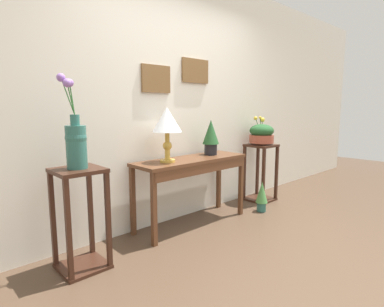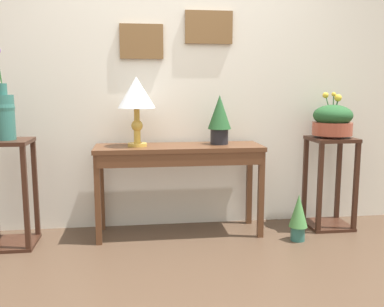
{
  "view_description": "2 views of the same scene",
  "coord_description": "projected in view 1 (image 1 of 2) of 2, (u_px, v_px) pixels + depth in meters",
  "views": [
    {
      "loc": [
        -2.24,
        -1.17,
        1.29
      ],
      "look_at": [
        0.05,
        1.28,
        0.78
      ],
      "focal_mm": 29.14,
      "sensor_mm": 36.0,
      "label": 1
    },
    {
      "loc": [
        -0.33,
        -2.15,
        1.21
      ],
      "look_at": [
        0.11,
        1.2,
        0.68
      ],
      "focal_mm": 40.13,
      "sensor_mm": 36.0,
      "label": 2
    }
  ],
  "objects": [
    {
      "name": "table_lamp",
      "position": [
        167.0,
        122.0,
        3.07
      ],
      "size": [
        0.3,
        0.3,
        0.55
      ],
      "color": "gold",
      "rests_on": "console_table"
    },
    {
      "name": "back_wall_with_art",
      "position": [
        172.0,
        97.0,
        3.47
      ],
      "size": [
        9.0,
        0.13,
        2.8
      ],
      "color": "silver",
      "rests_on": "ground"
    },
    {
      "name": "potted_plant_floor",
      "position": [
        262.0,
        195.0,
        3.84
      ],
      "size": [
        0.15,
        0.15,
        0.38
      ],
      "color": "#2D665B",
      "rests_on": "ground"
    },
    {
      "name": "flower_vase_tall_left",
      "position": [
        76.0,
        140.0,
        2.36
      ],
      "size": [
        0.17,
        0.17,
        0.71
      ],
      "color": "#2D665B",
      "rests_on": "pedestal_stand_left"
    },
    {
      "name": "pedestal_stand_left",
      "position": [
        80.0,
        219.0,
        2.45
      ],
      "size": [
        0.36,
        0.36,
        0.82
      ],
      "color": "#381E14",
      "rests_on": "ground"
    },
    {
      "name": "planter_bowl_wide_right",
      "position": [
        262.0,
        134.0,
        4.21
      ],
      "size": [
        0.33,
        0.33,
        0.38
      ],
      "color": "#9E4733",
      "rests_on": "pedestal_stand_right"
    },
    {
      "name": "pedestal_stand_right",
      "position": [
        260.0,
        173.0,
        4.28
      ],
      "size": [
        0.36,
        0.36,
        0.78
      ],
      "color": "#381E14",
      "rests_on": "ground"
    },
    {
      "name": "console_table",
      "position": [
        193.0,
        167.0,
        3.35
      ],
      "size": [
        1.34,
        0.42,
        0.74
      ],
      "color": "#56331E",
      "rests_on": "ground"
    },
    {
      "name": "ground_plane",
      "position": [
        295.0,
        266.0,
        2.55
      ],
      "size": [
        12.0,
        12.0,
        0.01
      ],
      "primitive_type": "cube",
      "color": "#4C3828"
    },
    {
      "name": "potted_plant_on_console",
      "position": [
        211.0,
        136.0,
        3.58
      ],
      "size": [
        0.19,
        0.19,
        0.4
      ],
      "color": "black",
      "rests_on": "console_table"
    }
  ]
}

